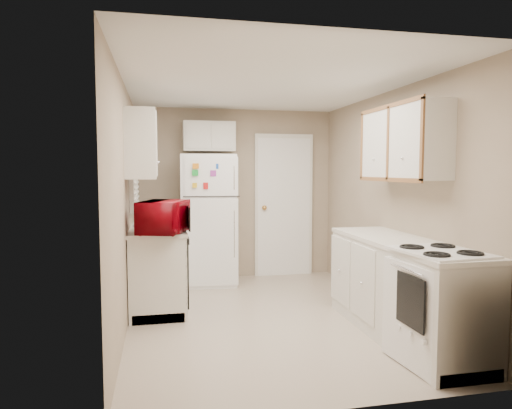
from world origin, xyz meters
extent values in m
plane|color=beige|center=(0.00, 0.00, 0.00)|extent=(3.80, 3.80, 0.00)
plane|color=white|center=(0.00, 0.00, 2.40)|extent=(3.80, 3.80, 0.00)
plane|color=tan|center=(-1.40, 0.00, 1.20)|extent=(3.80, 3.80, 0.00)
plane|color=tan|center=(1.40, 0.00, 1.20)|extent=(3.80, 3.80, 0.00)
plane|color=tan|center=(0.00, 1.90, 1.20)|extent=(2.80, 2.80, 0.00)
plane|color=tan|center=(0.00, -1.90, 1.20)|extent=(2.80, 2.80, 0.00)
cube|color=silver|center=(-1.10, 0.90, 0.45)|extent=(0.60, 1.80, 0.90)
cube|color=black|center=(-0.81, 0.30, 0.49)|extent=(0.03, 0.58, 0.72)
cube|color=gray|center=(-1.10, 1.05, 0.86)|extent=(0.54, 0.74, 0.16)
imported|color=maroon|center=(-1.03, 0.15, 1.05)|extent=(0.67, 0.50, 0.39)
imported|color=silver|center=(-1.15, 1.45, 1.00)|extent=(0.08, 0.09, 0.17)
cube|color=silver|center=(-1.36, 1.05, 1.60)|extent=(0.10, 0.98, 1.08)
cube|color=silver|center=(-1.25, 0.22, 1.80)|extent=(0.30, 0.45, 0.70)
cube|color=white|center=(-0.42, 1.60, 0.87)|extent=(0.78, 0.76, 1.75)
cube|color=silver|center=(-0.40, 1.75, 2.00)|extent=(0.70, 0.30, 0.40)
cube|color=white|center=(0.70, 1.86, 1.02)|extent=(0.86, 0.06, 2.08)
cube|color=silver|center=(1.10, -0.80, 0.45)|extent=(0.60, 2.00, 0.90)
cube|color=white|center=(1.06, -1.42, 0.42)|extent=(0.61, 0.73, 0.83)
cube|color=silver|center=(1.25, -0.50, 1.80)|extent=(0.30, 1.20, 0.70)
camera|label=1|loc=(-1.06, -4.56, 1.54)|focal=32.00mm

